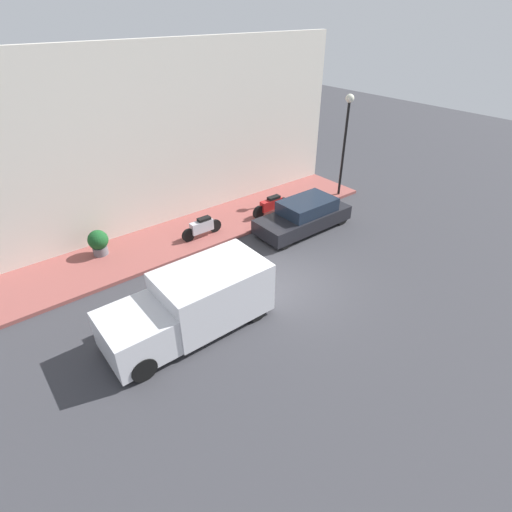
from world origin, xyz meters
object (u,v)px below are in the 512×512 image
potted_plant (98,242)px  motorcycle_red (271,205)px  parked_car (304,216)px  delivery_van (191,304)px  scooter_silver (202,227)px  streetlamp (346,127)px

potted_plant → motorcycle_red: bearing=-101.0°
parked_car → delivery_van: delivery_van is taller
scooter_silver → potted_plant: 3.96m
parked_car → potted_plant: bearing=67.6°
delivery_van → scooter_silver: bearing=-35.0°
motorcycle_red → streetlamp: streetlamp is taller
parked_car → potted_plant: parked_car is taller
parked_car → scooter_silver: parked_car is taller
delivery_van → potted_plant: delivery_van is taller
delivery_van → parked_car: bearing=-70.6°
scooter_silver → potted_plant: (1.23, 3.76, 0.10)m
parked_car → motorcycle_red: (1.74, 0.35, -0.04)m
scooter_silver → potted_plant: bearing=71.9°
delivery_van → streetlamp: bearing=-70.4°
motorcycle_red → streetlamp: bearing=-95.4°
parked_car → motorcycle_red: size_ratio=2.10×
scooter_silver → streetlamp: bearing=-94.3°
delivery_van → potted_plant: bearing=7.2°
scooter_silver → delivery_van: bearing=145.0°
motorcycle_red → scooter_silver: size_ratio=1.11×
delivery_van → streetlamp: 11.57m
scooter_silver → streetlamp: streetlamp is taller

